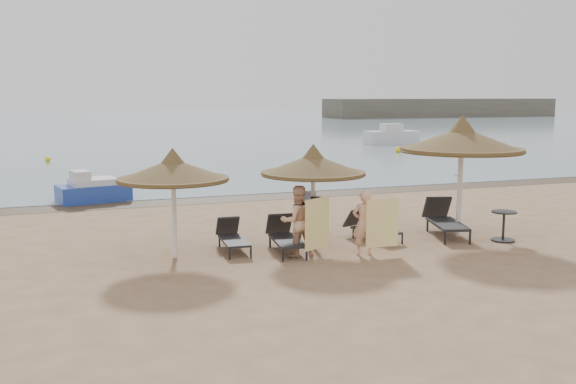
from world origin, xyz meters
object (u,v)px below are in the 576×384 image
object	(u,v)px
side_table	(503,227)
pedal_boat	(92,190)
palapa_right	(462,140)
person_right	(364,218)
person_left	(297,215)
lounger_near_left	(285,236)
lounger_near_right	(370,227)
lounger_far_left	(232,236)
palapa_center	(313,165)
palapa_left	(173,171)
lounger_far_right	(444,219)

from	to	relation	value
side_table	pedal_boat	bearing A→B (deg)	133.78
palapa_right	person_right	xyz separation A→B (m)	(-3.26, -0.97, -1.65)
person_right	person_left	bearing A→B (deg)	-9.78
lounger_near_left	lounger_near_right	xyz separation A→B (m)	(2.48, 0.43, -0.04)
lounger_far_left	lounger_near_right	xyz separation A→B (m)	(3.63, -0.09, -0.00)
side_table	person_right	xyz separation A→B (m)	(-4.00, -0.09, 0.52)
lounger_far_left	lounger_near_left	bearing A→B (deg)	-21.01
lounger_far_left	person_left	bearing A→B (deg)	-37.42
palapa_center	lounger_far_left	world-z (taller)	palapa_center
lounger_near_left	pedal_boat	world-z (taller)	pedal_boat
palapa_left	palapa_right	size ratio (longest dim) A/B	0.79
pedal_boat	palapa_center	bearing A→B (deg)	-73.46
lounger_far_right	person_right	xyz separation A→B (m)	(-2.99, -1.23, 0.46)
lounger_near_left	side_table	xyz separation A→B (m)	(5.60, -0.89, -0.01)
lounger_near_right	person_left	distance (m)	2.65
palapa_center	palapa_right	size ratio (longest dim) A/B	0.80
lounger_far_left	lounger_near_left	xyz separation A→B (m)	(1.15, -0.52, 0.04)
lounger_far_left	lounger_near_left	distance (m)	1.27
lounger_far_left	lounger_far_right	bearing A→B (deg)	0.39
lounger_near_right	lounger_far_right	bearing A→B (deg)	-24.44
lounger_far_left	lounger_near_left	size ratio (longest dim) A/B	0.88
lounger_near_left	palapa_right	bearing A→B (deg)	6.31
palapa_center	lounger_near_right	size ratio (longest dim) A/B	1.48
palapa_left	lounger_far_right	size ratio (longest dim) A/B	1.15
palapa_center	lounger_far_right	xyz separation A→B (m)	(3.81, 0.10, -1.59)
palapa_center	lounger_near_left	distance (m)	1.83
lounger_near_left	side_table	size ratio (longest dim) A/B	2.47
palapa_left	lounger_near_right	world-z (taller)	palapa_left
palapa_left	lounger_far_right	bearing A→B (deg)	-0.05
lounger_far_right	person_left	world-z (taller)	person_left
pedal_boat	person_right	bearing A→B (deg)	-72.50
lounger_near_right	lounger_far_right	size ratio (longest dim) A/B	0.78
lounger_far_right	side_table	size ratio (longest dim) A/B	2.89
palapa_center	lounger_near_left	bearing A→B (deg)	-169.27
palapa_right	lounger_far_right	distance (m)	2.14
lounger_near_left	side_table	distance (m)	5.67
lounger_far_left	lounger_far_right	distance (m)	5.75
palapa_left	lounger_far_right	world-z (taller)	palapa_left
lounger_far_left	lounger_near_right	distance (m)	3.64
lounger_far_left	pedal_boat	bearing A→B (deg)	111.12
side_table	pedal_boat	size ratio (longest dim) A/B	0.30
palapa_left	person_right	distance (m)	4.50
person_right	lounger_far_right	bearing A→B (deg)	-151.81
palapa_center	lounger_near_right	xyz separation A→B (m)	(1.70, 0.28, -1.69)
lounger_near_right	lounger_far_right	distance (m)	2.12
lounger_far_right	person_right	world-z (taller)	person_right
lounger_near_left	person_right	world-z (taller)	person_right
palapa_right	lounger_far_left	size ratio (longest dim) A/B	1.91
lounger_near_right	side_table	size ratio (longest dim) A/B	2.25
lounger_near_left	person_left	world-z (taller)	person_left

